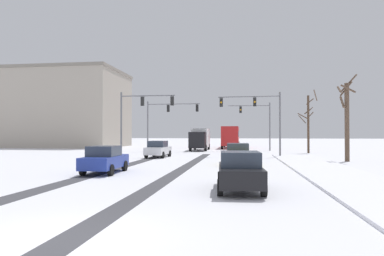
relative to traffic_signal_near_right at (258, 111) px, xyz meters
name	(u,v)px	position (x,y,z in m)	size (l,w,h in m)	color
ground_plane	(60,239)	(-5.74, -28.19, -4.65)	(300.00, 300.00, 0.00)	white
wheel_track_left_lane	(116,168)	(-10.06, -13.15, -4.65)	(1.08, 33.11, 0.01)	#424247
wheel_track_right_lane	(182,169)	(-5.54, -13.15, -4.65)	(0.86, 33.11, 0.01)	#424247
sidewalk_kerb_right	(334,173)	(3.57, -14.65, -4.59)	(4.00, 33.11, 0.12)	white
traffic_signal_near_right	(258,111)	(0.00, 0.00, 0.00)	(6.29, 0.57, 6.50)	slate
traffic_signal_far_right	(258,118)	(0.65, 11.81, -0.25)	(5.66, 0.56, 6.50)	slate
traffic_signal_far_left	(166,115)	(-11.25, 7.84, 0.03)	(6.92, 0.51, 6.50)	slate
traffic_signal_near_left	(140,111)	(-11.74, -2.11, -0.03)	(5.61, 0.42, 6.50)	slate
car_white_lead	(158,149)	(-9.74, -2.57, -3.84)	(1.97, 4.17, 1.62)	silver
car_yellow_cab_second	(238,154)	(-1.95, -9.58, -3.84)	(1.89, 4.13, 1.62)	yellow
car_blue_third	(105,159)	(-9.74, -15.92, -3.84)	(1.94, 4.15, 1.62)	#233899
car_black_fourth	(240,171)	(-1.78, -21.14, -3.84)	(2.01, 4.19, 1.62)	black
bus_oncoming	(231,136)	(-3.29, 20.09, -2.66)	(2.72, 11.01, 3.38)	#B21E1E
box_truck_delivery	(200,138)	(-7.32, 11.95, -3.02)	(2.32, 7.41, 3.02)	black
bare_tree_sidewalk_mid	(347,117)	(7.08, -5.03, -0.96)	(1.71, 1.67, 7.39)	brown
bare_tree_sidewalk_far	(308,121)	(6.25, 6.98, -0.89)	(2.38, 1.90, 7.41)	#4C3828
office_building_far_left_block	(64,109)	(-32.53, 21.23, 1.97)	(20.54, 14.41, 13.23)	#A89E8E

